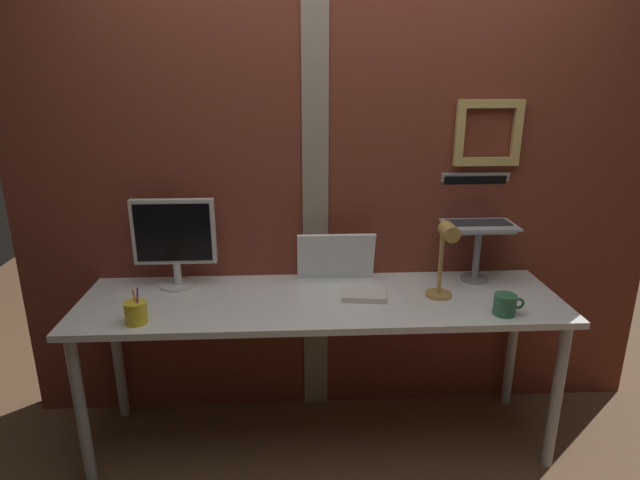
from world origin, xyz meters
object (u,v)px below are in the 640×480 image
object	(u,v)px
pen_cup	(136,312)
laptop	(476,209)
monitor	(174,237)
whiteboard_panel	(336,257)
desk_lamp	(445,252)
coffee_mug	(505,305)

from	to	relation	value
pen_cup	laptop	bearing A→B (deg)	16.83
monitor	whiteboard_panel	world-z (taller)	monitor
monitor	desk_lamp	size ratio (longest dim) A/B	1.15
desk_lamp	laptop	bearing A→B (deg)	53.51
whiteboard_panel	coffee_mug	distance (m)	0.82
laptop	pen_cup	world-z (taller)	laptop
whiteboard_panel	desk_lamp	size ratio (longest dim) A/B	1.02
laptop	desk_lamp	xyz separation A→B (m)	(-0.23, -0.32, -0.12)
coffee_mug	whiteboard_panel	bearing A→B (deg)	148.08
whiteboard_panel	pen_cup	world-z (taller)	whiteboard_panel
monitor	desk_lamp	bearing A→B (deg)	-11.02
desk_lamp	coffee_mug	bearing A→B (deg)	-33.67
laptop	pen_cup	xyz separation A→B (m)	(-1.56, -0.47, -0.30)
monitor	laptop	world-z (taller)	laptop
whiteboard_panel	desk_lamp	distance (m)	0.55
pen_cup	coffee_mug	bearing A→B (deg)	0.00
pen_cup	coffee_mug	size ratio (longest dim) A/B	1.20
desk_lamp	pen_cup	world-z (taller)	desk_lamp
desk_lamp	coffee_mug	world-z (taller)	desk_lamp
pen_cup	coffee_mug	distance (m)	1.55
monitor	coffee_mug	xyz separation A→B (m)	(1.46, -0.39, -0.20)
monitor	pen_cup	world-z (taller)	monitor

